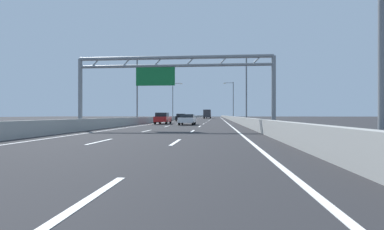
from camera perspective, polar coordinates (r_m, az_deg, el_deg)
ground_plane at (r=100.65m, az=2.95°, el=-0.69°), size 260.00×260.00×0.00m
lane_dash_left_1 at (r=14.25m, az=-17.80°, el=-5.04°), size 0.16×3.00×0.01m
lane_dash_left_2 at (r=22.79m, az=-8.96°, el=-3.14°), size 0.16×3.00×0.01m
lane_dash_left_3 at (r=31.59m, az=-4.99°, el=-2.26°), size 0.16×3.00×0.01m
lane_dash_left_4 at (r=40.48m, az=-2.77°, el=-1.76°), size 0.16×3.00×0.01m
lane_dash_left_5 at (r=49.40m, az=-1.34°, el=-1.43°), size 0.16×3.00×0.01m
lane_dash_left_6 at (r=58.35m, az=-0.36°, el=-1.21°), size 0.16×3.00×0.01m
lane_dash_left_7 at (r=67.32m, az=0.37°, el=-1.05°), size 0.16×3.00×0.01m
lane_dash_left_8 at (r=76.29m, az=0.92°, el=-0.92°), size 0.16×3.00×0.01m
lane_dash_left_9 at (r=85.27m, az=1.36°, el=-0.82°), size 0.16×3.00×0.01m
lane_dash_left_10 at (r=94.25m, az=1.71°, el=-0.74°), size 0.16×3.00×0.01m
lane_dash_left_11 at (r=103.23m, az=2.01°, el=-0.67°), size 0.16×3.00×0.01m
lane_dash_left_12 at (r=112.22m, az=2.25°, el=-0.62°), size 0.16×3.00×0.01m
lane_dash_left_13 at (r=121.21m, az=2.46°, el=-0.57°), size 0.16×3.00×0.01m
lane_dash_left_14 at (r=130.20m, az=2.64°, el=-0.53°), size 0.16×3.00×0.01m
lane_dash_left_15 at (r=139.19m, az=2.80°, el=-0.49°), size 0.16×3.00×0.01m
lane_dash_left_16 at (r=148.19m, az=2.94°, el=-0.46°), size 0.16×3.00×0.01m
lane_dash_left_17 at (r=157.18m, az=3.06°, el=-0.43°), size 0.16×3.00×0.01m
lane_dash_right_0 at (r=4.68m, az=-20.09°, el=-15.58°), size 0.16×3.00×0.01m
lane_dash_right_1 at (r=13.28m, az=-3.26°, el=-5.41°), size 0.16×3.00×0.01m
lane_dash_right_2 at (r=22.20m, az=0.11°, el=-3.22°), size 0.16×3.00×0.01m
lane_dash_right_3 at (r=31.16m, az=1.54°, el=-2.29°), size 0.16×3.00×0.01m
lane_dash_right_4 at (r=40.14m, az=2.33°, el=-1.77°), size 0.16×3.00×0.01m
lane_dash_right_5 at (r=49.13m, az=2.83°, el=-1.44°), size 0.16×3.00×0.01m
lane_dash_right_6 at (r=58.12m, az=3.18°, el=-1.22°), size 0.16×3.00×0.01m
lane_dash_right_7 at (r=67.12m, az=3.43°, el=-1.05°), size 0.16×3.00×0.01m
lane_dash_right_8 at (r=76.11m, az=3.63°, el=-0.92°), size 0.16×3.00×0.01m
lane_dash_right_9 at (r=85.11m, az=3.78°, el=-0.82°), size 0.16×3.00×0.01m
lane_dash_right_10 at (r=94.11m, az=3.90°, el=-0.74°), size 0.16×3.00×0.01m
lane_dash_right_11 at (r=103.10m, az=4.00°, el=-0.67°), size 0.16×3.00×0.01m
lane_dash_right_12 at (r=112.10m, az=4.09°, el=-0.62°), size 0.16×3.00×0.01m
lane_dash_right_13 at (r=121.10m, az=4.16°, el=-0.57°), size 0.16×3.00×0.01m
lane_dash_right_14 at (r=130.10m, az=4.23°, el=-0.53°), size 0.16×3.00×0.01m
lane_dash_right_15 at (r=139.10m, az=4.28°, el=-0.49°), size 0.16×3.00×0.01m
lane_dash_right_16 at (r=148.10m, az=4.33°, el=-0.46°), size 0.16×3.00×0.01m
lane_dash_right_17 at (r=157.10m, az=4.37°, el=-0.43°), size 0.16×3.00×0.01m
edge_line_left at (r=89.04m, az=-0.71°, el=-0.78°), size 0.16×176.00×0.01m
edge_line_right at (r=88.60m, az=6.06°, el=-0.79°), size 0.16×176.00×0.01m
barrier_left at (r=111.09m, az=-0.41°, el=-0.38°), size 0.45×220.00×0.95m
barrier_right at (r=110.63m, az=6.72°, el=-0.38°), size 0.45×220.00×0.95m
sign_gantry at (r=25.00m, az=-4.06°, el=8.33°), size 17.15×0.36×6.36m
streetlamp_left_mid at (r=41.80m, az=-10.52°, el=5.70°), size 2.58×0.28×9.50m
streetlamp_right_mid at (r=40.45m, az=10.42°, el=5.89°), size 2.58×0.28×9.50m
streetlamp_left_far at (r=73.78m, az=-3.66°, el=3.24°), size 2.58×0.28×9.50m
streetlamp_right_far at (r=73.03m, az=8.02°, el=3.27°), size 2.58×0.28×9.50m
white_car at (r=36.21m, az=-0.94°, el=-0.85°), size 1.89×4.23×1.35m
black_car at (r=58.12m, az=-2.20°, el=-0.47°), size 1.79×4.12×1.50m
silver_car at (r=112.29m, az=3.28°, el=-0.25°), size 1.75×4.23×1.40m
red_car at (r=39.82m, az=-5.82°, el=-0.65°), size 1.75×4.46×1.57m
box_truck at (r=101.28m, az=3.04°, el=0.27°), size 2.45×8.02×3.08m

